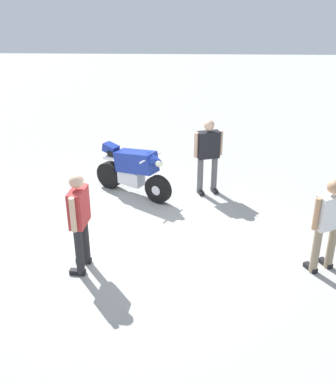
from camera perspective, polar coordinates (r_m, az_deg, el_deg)
ground_plane at (r=8.85m, az=-4.08°, el=-5.11°), size 40.00×40.00×0.00m
motorcycle_blue_sportbike at (r=10.09m, az=-4.29°, el=2.77°), size 1.74×1.23×1.14m
person_in_red_shirt at (r=7.49m, az=-10.80°, el=-2.98°), size 0.35×0.67×1.72m
person_in_white_shirt at (r=7.79m, az=19.04°, el=-3.38°), size 0.61×0.46×1.63m
person_in_black_shirt at (r=10.08m, az=4.94°, el=4.88°), size 0.64×0.42×1.67m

